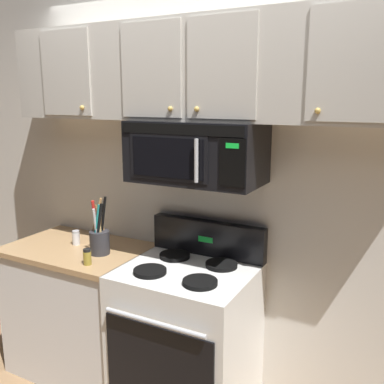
{
  "coord_description": "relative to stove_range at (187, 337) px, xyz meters",
  "views": [
    {
      "loc": [
        1.13,
        -1.63,
        1.88
      ],
      "look_at": [
        0.0,
        0.49,
        1.35
      ],
      "focal_mm": 40.24,
      "sensor_mm": 36.0,
      "label": 1
    }
  ],
  "objects": [
    {
      "name": "back_wall",
      "position": [
        0.0,
        0.37,
        0.88
      ],
      "size": [
        5.2,
        0.1,
        2.7
      ],
      "primitive_type": "cube",
      "color": "silver",
      "rests_on": "ground_plane"
    },
    {
      "name": "stove_range",
      "position": [
        0.0,
        0.0,
        0.0
      ],
      "size": [
        0.76,
        0.69,
        1.12
      ],
      "color": "white",
      "rests_on": "ground_plane"
    },
    {
      "name": "over_range_microwave",
      "position": [
        -0.0,
        0.12,
        1.11
      ],
      "size": [
        0.76,
        0.43,
        0.35
      ],
      "color": "black"
    },
    {
      "name": "upper_cabinets",
      "position": [
        -0.0,
        0.15,
        1.56
      ],
      "size": [
        2.5,
        0.36,
        0.55
      ],
      "color": "#BCB7AD"
    },
    {
      "name": "counter_segment",
      "position": [
        -0.84,
        0.01,
        -0.02
      ],
      "size": [
        0.93,
        0.65,
        0.9
      ],
      "color": "silver",
      "rests_on": "ground_plane"
    },
    {
      "name": "utensil_crock_charcoal",
      "position": [
        -0.62,
        -0.03,
        0.54
      ],
      "size": [
        0.13,
        0.13,
        0.37
      ],
      "color": "#2D2D33",
      "rests_on": "counter_segment"
    },
    {
      "name": "salt_shaker",
      "position": [
        -0.88,
        0.03,
        0.48
      ],
      "size": [
        0.05,
        0.05,
        0.1
      ],
      "color": "white",
      "rests_on": "counter_segment"
    },
    {
      "name": "spice_jar",
      "position": [
        -0.56,
        -0.21,
        0.48
      ],
      "size": [
        0.05,
        0.05,
        0.1
      ],
      "color": "olive",
      "rests_on": "counter_segment"
    }
  ]
}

